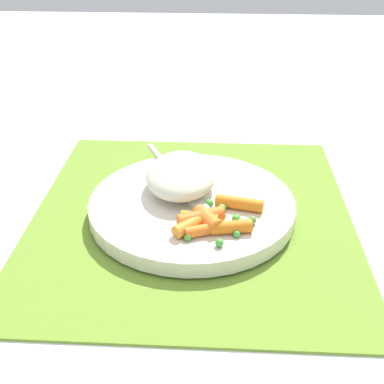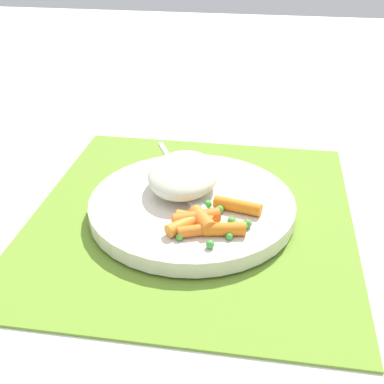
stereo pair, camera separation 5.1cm
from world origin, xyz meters
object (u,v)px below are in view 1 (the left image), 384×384
(rice_mound, at_px, (181,175))
(fork, at_px, (182,185))
(plate, at_px, (192,206))
(carrot_portion, at_px, (211,219))

(rice_mound, distance_m, fork, 0.02)
(plate, distance_m, fork, 0.03)
(rice_mound, relative_size, carrot_portion, 1.10)
(rice_mound, bearing_deg, fork, 179.69)
(plate, relative_size, rice_mound, 2.19)
(plate, xyz_separation_m, fork, (-0.03, -0.01, 0.01))
(plate, bearing_deg, fork, -153.93)
(fork, bearing_deg, rice_mound, -0.31)
(plate, bearing_deg, rice_mound, -149.58)
(carrot_portion, relative_size, fork, 0.54)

